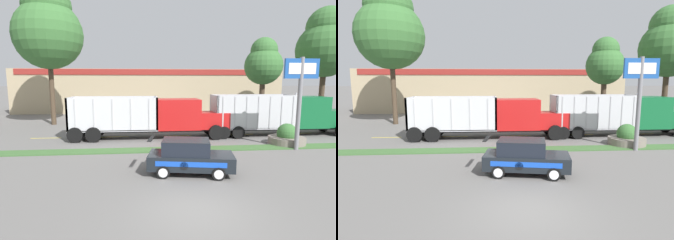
% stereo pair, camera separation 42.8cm
% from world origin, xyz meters
% --- Properties ---
extents(ground_plane, '(600.00, 600.00, 0.00)m').
position_xyz_m(ground_plane, '(0.00, 0.00, 0.00)').
color(ground_plane, slate).
extents(grass_verge, '(120.00, 1.32, 0.06)m').
position_xyz_m(grass_verge, '(0.00, 8.32, 0.03)').
color(grass_verge, '#3D6633').
rests_on(grass_verge, ground_plane).
extents(centre_line_2, '(2.40, 0.14, 0.01)m').
position_xyz_m(centre_line_2, '(-9.68, 12.98, 0.00)').
color(centre_line_2, yellow).
rests_on(centre_line_2, ground_plane).
extents(centre_line_3, '(2.40, 0.14, 0.01)m').
position_xyz_m(centre_line_3, '(-4.28, 12.98, 0.00)').
color(centre_line_3, yellow).
rests_on(centre_line_3, ground_plane).
extents(centre_line_4, '(2.40, 0.14, 0.01)m').
position_xyz_m(centre_line_4, '(1.12, 12.98, 0.00)').
color(centre_line_4, yellow).
rests_on(centre_line_4, ground_plane).
extents(centre_line_5, '(2.40, 0.14, 0.01)m').
position_xyz_m(centre_line_5, '(6.52, 12.98, 0.00)').
color(centre_line_5, yellow).
rests_on(centre_line_5, ground_plane).
extents(centre_line_6, '(2.40, 0.14, 0.01)m').
position_xyz_m(centre_line_6, '(11.92, 12.98, 0.00)').
color(centre_line_6, yellow).
rests_on(centre_line_6, ground_plane).
extents(dump_truck_lead, '(12.63, 2.63, 3.42)m').
position_xyz_m(dump_truck_lead, '(-0.14, 12.26, 1.66)').
color(dump_truck_lead, black).
rests_on(dump_truck_lead, ground_plane).
extents(dump_truck_trail, '(11.78, 2.56, 3.64)m').
position_xyz_m(dump_truck_trail, '(10.93, 12.48, 1.68)').
color(dump_truck_trail, black).
rests_on(dump_truck_trail, ground_plane).
extents(rally_car, '(4.38, 2.44, 1.75)m').
position_xyz_m(rally_car, '(0.43, 3.72, 0.87)').
color(rally_car, black).
rests_on(rally_car, ground_plane).
extents(store_sign_post, '(2.30, 0.28, 6.09)m').
position_xyz_m(store_sign_post, '(8.41, 7.65, 4.22)').
color(store_sign_post, gray).
rests_on(store_sign_post, ground_plane).
extents(stone_planter, '(2.56, 2.56, 1.53)m').
position_xyz_m(stone_planter, '(8.59, 9.16, 0.52)').
color(stone_planter, slate).
rests_on(stone_planter, ground_plane).
extents(store_building_backdrop, '(39.38, 12.10, 6.37)m').
position_xyz_m(store_building_backdrop, '(-0.62, 35.37, 3.19)').
color(store_building_backdrop, tan).
rests_on(store_building_backdrop, ground_plane).
extents(tree_behind_left, '(4.03, 4.03, 9.26)m').
position_xyz_m(tree_behind_left, '(11.22, 19.18, 6.57)').
color(tree_behind_left, '#473828').
rests_on(tree_behind_left, ground_plane).
extents(tree_behind_centre, '(6.19, 6.19, 12.77)m').
position_xyz_m(tree_behind_centre, '(18.64, 19.79, 8.72)').
color(tree_behind_centre, '#473828').
rests_on(tree_behind_centre, ground_plane).
extents(tree_behind_right, '(6.91, 6.91, 14.44)m').
position_xyz_m(tree_behind_right, '(-11.34, 20.08, 9.94)').
color(tree_behind_right, '#473828').
rests_on(tree_behind_right, ground_plane).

